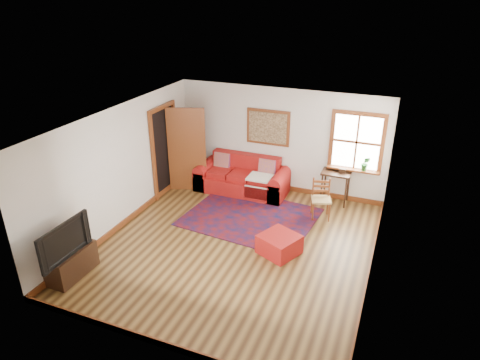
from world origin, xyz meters
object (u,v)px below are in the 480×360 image
at_px(media_cabinet, 72,263).
at_px(red_leather_sofa, 243,180).
at_px(ladder_back_chair, 321,197).
at_px(side_table, 336,177).
at_px(red_ottoman, 279,244).

bearing_deg(media_cabinet, red_leather_sofa, 70.40).
bearing_deg(red_leather_sofa, media_cabinet, -109.60).
xyz_separation_m(red_leather_sofa, ladder_back_chair, (2.03, -0.58, 0.18)).
height_order(red_leather_sofa, side_table, red_leather_sofa).
distance_m(red_leather_sofa, side_table, 2.23).
distance_m(red_ottoman, media_cabinet, 3.69).
bearing_deg(ladder_back_chair, media_cabinet, -134.13).
relative_size(red_ottoman, media_cabinet, 0.72).
bearing_deg(ladder_back_chair, side_table, 78.42).
xyz_separation_m(ladder_back_chair, media_cabinet, (-3.53, -3.64, -0.22)).
relative_size(red_leather_sofa, media_cabinet, 2.44).
height_order(red_leather_sofa, ladder_back_chair, ladder_back_chair).
distance_m(ladder_back_chair, media_cabinet, 5.08).
height_order(red_ottoman, side_table, side_table).
distance_m(red_ottoman, side_table, 2.56).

